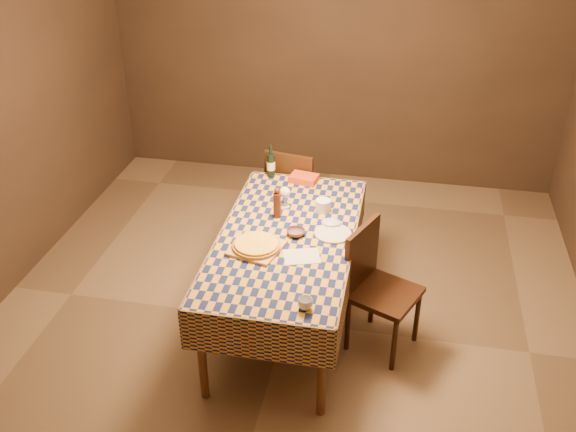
{
  "coord_description": "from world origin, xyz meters",
  "views": [
    {
      "loc": [
        0.73,
        -3.68,
        3.16
      ],
      "look_at": [
        0.0,
        0.05,
        0.9
      ],
      "focal_mm": 40.0,
      "sensor_mm": 36.0,
      "label": 1
    }
  ],
  "objects": [
    {
      "name": "pepper_mill",
      "position": [
        -0.12,
        0.24,
        0.88
      ],
      "size": [
        0.06,
        0.06,
        0.24
      ],
      "color": "#471D10",
      "rests_on": "dining_table"
    },
    {
      "name": "chair_right",
      "position": [
        0.63,
        -0.08,
        0.52
      ],
      "size": [
        0.56,
        0.56,
        0.93
      ],
      "color": "black",
      "rests_on": "ground"
    },
    {
      "name": "chair_far",
      "position": [
        -0.15,
        1.08,
        0.52
      ],
      "size": [
        0.49,
        0.49,
        0.93
      ],
      "color": "black",
      "rests_on": "ground"
    },
    {
      "name": "wine_glass",
      "position": [
        -0.09,
        0.4,
        0.88
      ],
      "size": [
        0.08,
        0.08,
        0.16
      ],
      "color": "white",
      "rests_on": "dining_table"
    },
    {
      "name": "cutting_board",
      "position": [
        -0.17,
        -0.2,
        0.78
      ],
      "size": [
        0.38,
        0.38,
        0.02
      ],
      "primitive_type": "cube",
      "rotation": [
        0.0,
        0.0,
        -0.25
      ],
      "color": "tan",
      "rests_on": "dining_table"
    },
    {
      "name": "flour_patch",
      "position": [
        0.15,
        -0.23,
        0.77
      ],
      "size": [
        0.28,
        0.24,
        0.0
      ],
      "primitive_type": "cube",
      "rotation": [
        0.0,
        0.0,
        0.3
      ],
      "color": "silver",
      "rests_on": "dining_table"
    },
    {
      "name": "pizza",
      "position": [
        -0.17,
        -0.2,
        0.81
      ],
      "size": [
        0.34,
        0.34,
        0.03
      ],
      "color": "#A36C1B",
      "rests_on": "cutting_board"
    },
    {
      "name": "dining_table",
      "position": [
        0.0,
        0.0,
        0.69
      ],
      "size": [
        0.94,
        1.84,
        0.77
      ],
      "color": "brown",
      "rests_on": "ground"
    },
    {
      "name": "wine_bottle",
      "position": [
        -0.3,
        0.87,
        0.87
      ],
      "size": [
        0.08,
        0.08,
        0.27
      ],
      "color": "black",
      "rests_on": "dining_table"
    },
    {
      "name": "takeout_container",
      "position": [
        -0.02,
        0.82,
        0.8
      ],
      "size": [
        0.24,
        0.19,
        0.05
      ],
      "primitive_type": "cube",
      "rotation": [
        0.0,
        0.0,
        -0.18
      ],
      "color": "#B33A17",
      "rests_on": "dining_table"
    },
    {
      "name": "bowl",
      "position": [
        0.06,
        0.02,
        0.79
      ],
      "size": [
        0.15,
        0.15,
        0.04
      ],
      "primitive_type": "imported",
      "rotation": [
        0.0,
        0.0,
        0.23
      ],
      "color": "#5A414C",
      "rests_on": "dining_table"
    },
    {
      "name": "room",
      "position": [
        0.0,
        0.0,
        1.35
      ],
      "size": [
        5.0,
        5.1,
        2.7
      ],
      "color": "brown",
      "rests_on": "ground"
    },
    {
      "name": "deli_tub",
      "position": [
        0.2,
        0.38,
        0.82
      ],
      "size": [
        0.12,
        0.12,
        0.09
      ],
      "primitive_type": "cylinder",
      "rotation": [
        0.0,
        0.0,
        0.1
      ],
      "color": "silver",
      "rests_on": "dining_table"
    },
    {
      "name": "flour_bag",
      "position": [
        0.29,
        0.2,
        0.79
      ],
      "size": [
        0.18,
        0.16,
        0.04
      ],
      "primitive_type": "ellipsoid",
      "rotation": [
        0.0,
        0.0,
        -0.42
      ],
      "color": "#AAB7D9",
      "rests_on": "dining_table"
    },
    {
      "name": "tumbler",
      "position": [
        0.26,
        -0.76,
        0.81
      ],
      "size": [
        0.12,
        0.12,
        0.07
      ],
      "primitive_type": "imported",
      "rotation": [
        0.0,
        0.0,
        -0.41
      ],
      "color": "silver",
      "rests_on": "dining_table"
    },
    {
      "name": "white_plate",
      "position": [
        0.31,
        0.08,
        0.78
      ],
      "size": [
        0.34,
        0.34,
        0.01
      ],
      "primitive_type": "cylinder",
      "rotation": [
        0.0,
        0.0,
        0.41
      ],
      "color": "silver",
      "rests_on": "dining_table"
    }
  ]
}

